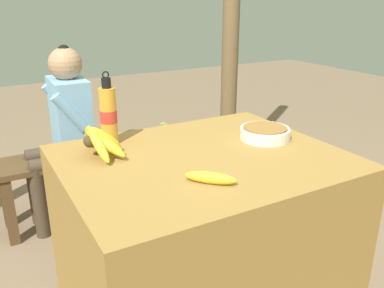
# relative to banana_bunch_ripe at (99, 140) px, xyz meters

# --- Properties ---
(market_counter) EXTENTS (1.12, 0.91, 0.80)m
(market_counter) POSITION_rel_banana_bunch_ripe_xyz_m (0.36, -0.20, -0.47)
(market_counter) COLOR olive
(market_counter) RESTS_ON ground_plane
(banana_bunch_ripe) EXTENTS (0.17, 0.29, 0.15)m
(banana_bunch_ripe) POSITION_rel_banana_bunch_ripe_xyz_m (0.00, 0.00, 0.00)
(banana_bunch_ripe) COLOR #4C381E
(banana_bunch_ripe) RESTS_ON market_counter
(serving_bowl) EXTENTS (0.23, 0.23, 0.06)m
(serving_bowl) POSITION_rel_banana_bunch_ripe_xyz_m (0.72, -0.16, -0.04)
(serving_bowl) COLOR white
(serving_bowl) RESTS_ON market_counter
(water_bottle) EXTENTS (0.07, 0.07, 0.32)m
(water_bottle) POSITION_rel_banana_bunch_ripe_xyz_m (0.08, 0.12, 0.06)
(water_bottle) COLOR gold
(water_bottle) RESTS_ON market_counter
(loose_banana_front) EXTENTS (0.16, 0.16, 0.04)m
(loose_banana_front) POSITION_rel_banana_bunch_ripe_xyz_m (0.25, -0.44, -0.05)
(loose_banana_front) COLOR yellow
(loose_banana_front) RESTS_ON market_counter
(wooden_bench) EXTENTS (1.52, 0.32, 0.46)m
(wooden_bench) POSITION_rel_banana_bunch_ripe_xyz_m (0.33, 0.97, -0.49)
(wooden_bench) COLOR brown
(wooden_bench) RESTS_ON ground_plane
(seated_vendor) EXTENTS (0.41, 0.39, 1.15)m
(seated_vendor) POSITION_rel_banana_bunch_ripe_xyz_m (0.05, 0.94, -0.20)
(seated_vendor) COLOR #473828
(seated_vendor) RESTS_ON ground_plane
(banana_bunch_green) EXTENTS (0.15, 0.28, 0.13)m
(banana_bunch_green) POSITION_rel_banana_bunch_ripe_xyz_m (0.77, 0.98, -0.35)
(banana_bunch_green) COLOR #4C381E
(banana_bunch_green) RESTS_ON wooden_bench
(support_post_far) EXTENTS (0.13, 0.13, 2.72)m
(support_post_far) POSITION_rel_banana_bunch_ripe_xyz_m (1.42, 1.16, 0.49)
(support_post_far) COLOR brown
(support_post_far) RESTS_ON ground_plane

